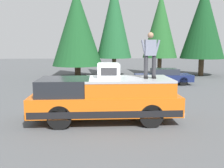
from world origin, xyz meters
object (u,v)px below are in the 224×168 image
(pickup_truck, at_px, (105,98))
(person_on_truck_bed, at_px, (150,54))
(parked_car_navy, at_px, (163,76))
(compressor_unit, at_px, (108,70))

(pickup_truck, distance_m, person_on_truck_bed, 2.37)
(pickup_truck, xyz_separation_m, person_on_truck_bed, (-0.13, -1.66, 1.68))
(parked_car_navy, bearing_deg, compressor_unit, 153.11)
(compressor_unit, relative_size, person_on_truck_bed, 0.50)
(person_on_truck_bed, distance_m, parked_car_navy, 9.78)
(compressor_unit, bearing_deg, pickup_truck, 138.72)
(pickup_truck, relative_size, person_on_truck_bed, 3.28)
(pickup_truck, relative_size, parked_car_navy, 1.35)
(pickup_truck, bearing_deg, parked_car_navy, -27.18)
(person_on_truck_bed, height_order, parked_car_navy, person_on_truck_bed)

